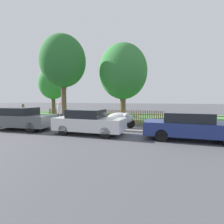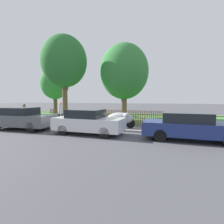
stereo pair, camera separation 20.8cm
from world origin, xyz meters
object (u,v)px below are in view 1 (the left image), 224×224
object	(u,v)px
tree_behind_motorcycle	(63,61)
pedestrian_by_lamp	(23,113)
covered_motorcycle	(121,118)
parked_car_black_saloon	(21,118)
tree_nearest_kerb	(53,83)
tree_mid_park	(123,72)
parked_car_navy_estate	(89,122)
parked_car_red_compact	(191,126)
pedestrian_near_fence	(60,112)

from	to	relation	value
tree_behind_motorcycle	pedestrian_by_lamp	size ratio (longest dim) A/B	4.96
tree_behind_motorcycle	covered_motorcycle	bearing A→B (deg)	-26.30
parked_car_black_saloon	tree_nearest_kerb	world-z (taller)	tree_nearest_kerb
parked_car_black_saloon	tree_mid_park	world-z (taller)	tree_mid_park
parked_car_black_saloon	covered_motorcycle	bearing A→B (deg)	20.72
parked_car_navy_estate	tree_mid_park	world-z (taller)	tree_mid_park
parked_car_black_saloon	parked_car_navy_estate	bearing A→B (deg)	-3.15
parked_car_red_compact	tree_behind_motorcycle	distance (m)	12.70
covered_motorcycle	pedestrian_by_lamp	world-z (taller)	pedestrian_by_lamp
parked_car_navy_estate	tree_nearest_kerb	size ratio (longest dim) A/B	0.65
tree_behind_motorcycle	pedestrian_near_fence	xyz separation A→B (m)	(1.37, -2.88, -4.48)
tree_mid_park	pedestrian_near_fence	world-z (taller)	tree_mid_park
tree_nearest_kerb	pedestrian_near_fence	world-z (taller)	tree_nearest_kerb
parked_car_red_compact	pedestrian_by_lamp	xyz separation A→B (m)	(-11.76, 2.10, 0.22)
parked_car_black_saloon	tree_mid_park	distance (m)	10.61
parked_car_navy_estate	tree_nearest_kerb	world-z (taller)	tree_nearest_kerb
tree_behind_motorcycle	tree_mid_park	size ratio (longest dim) A/B	1.04
parked_car_navy_estate	pedestrian_by_lamp	bearing A→B (deg)	163.84
parked_car_red_compact	tree_mid_park	distance (m)	10.90
tree_behind_motorcycle	pedestrian_by_lamp	bearing A→B (deg)	-112.00
parked_car_navy_estate	tree_behind_motorcycle	size ratio (longest dim) A/B	0.50
tree_mid_park	pedestrian_by_lamp	size ratio (longest dim) A/B	4.76
parked_car_red_compact	tree_behind_motorcycle	bearing A→B (deg)	153.33
parked_car_navy_estate	pedestrian_near_fence	size ratio (longest dim) A/B	2.31
parked_car_black_saloon	parked_car_red_compact	size ratio (longest dim) A/B	0.91
tree_nearest_kerb	tree_mid_park	distance (m)	10.37
parked_car_navy_estate	covered_motorcycle	world-z (taller)	parked_car_navy_estate
pedestrian_near_fence	pedestrian_by_lamp	bearing A→B (deg)	166.08
covered_motorcycle	tree_mid_park	bearing A→B (deg)	99.90
covered_motorcycle	pedestrian_by_lamp	xyz separation A→B (m)	(-7.71, -0.47, 0.25)
tree_nearest_kerb	tree_mid_park	xyz separation A→B (m)	(10.02, -2.58, 0.73)
parked_car_navy_estate	parked_car_red_compact	distance (m)	5.31
parked_car_black_saloon	pedestrian_near_fence	bearing A→B (deg)	65.88
tree_nearest_kerb	tree_behind_motorcycle	xyz separation A→B (m)	(4.94, -5.58, 1.45)
parked_car_red_compact	covered_motorcycle	world-z (taller)	parked_car_red_compact
pedestrian_near_fence	pedestrian_by_lamp	size ratio (longest dim) A/B	1.08
parked_car_black_saloon	tree_nearest_kerb	distance (m)	12.72
parked_car_navy_estate	pedestrian_near_fence	xyz separation A→B (m)	(-3.63, 2.81, 0.27)
parked_car_red_compact	tree_nearest_kerb	size ratio (longest dim) A/B	0.74
tree_nearest_kerb	tree_behind_motorcycle	bearing A→B (deg)	-48.47
parked_car_navy_estate	tree_mid_park	bearing A→B (deg)	91.59
parked_car_navy_estate	tree_behind_motorcycle	world-z (taller)	tree_behind_motorcycle
tree_mid_park	pedestrian_by_lamp	xyz separation A→B (m)	(-6.52, -6.56, -3.84)
parked_car_red_compact	tree_behind_motorcycle	size ratio (longest dim) A/B	0.57
parked_car_red_compact	pedestrian_near_fence	size ratio (longest dim) A/B	2.65
tree_behind_motorcycle	tree_mid_park	distance (m)	5.94
parked_car_navy_estate	tree_behind_motorcycle	xyz separation A→B (m)	(-5.01, 5.69, 4.75)
tree_nearest_kerb	tree_behind_motorcycle	size ratio (longest dim) A/B	0.78
covered_motorcycle	tree_behind_motorcycle	xyz separation A→B (m)	(-6.26, 3.10, 4.80)
pedestrian_near_fence	tree_mid_park	bearing A→B (deg)	30.21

